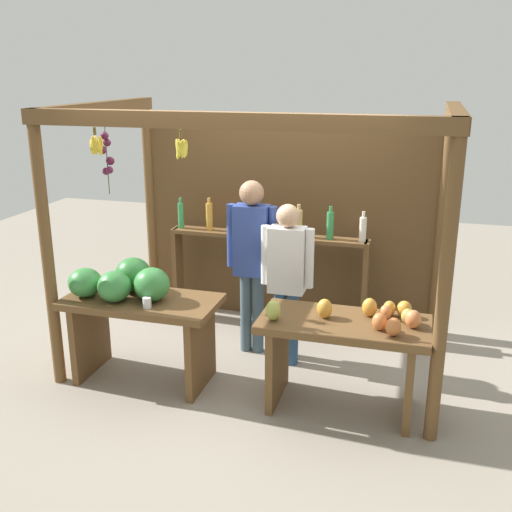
# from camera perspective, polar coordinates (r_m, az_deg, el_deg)

# --- Properties ---
(ground_plane) EXTENTS (12.00, 12.00, 0.00)m
(ground_plane) POSITION_cam_1_polar(r_m,az_deg,el_deg) (5.86, 0.53, -9.33)
(ground_plane) COLOR gray
(ground_plane) RESTS_ON ground
(market_stall) EXTENTS (3.26, 2.06, 2.34)m
(market_stall) POSITION_cam_1_polar(r_m,az_deg,el_deg) (5.82, 1.69, 4.74)
(market_stall) COLOR brown
(market_stall) RESTS_ON ground
(fruit_counter_left) EXTENTS (1.32, 0.69, 1.06)m
(fruit_counter_left) POSITION_cam_1_polar(r_m,az_deg,el_deg) (5.27, -11.53, -4.29)
(fruit_counter_left) COLOR brown
(fruit_counter_left) RESTS_ON ground
(fruit_counter_right) EXTENTS (1.32, 0.64, 0.92)m
(fruit_counter_right) POSITION_cam_1_polar(r_m,az_deg,el_deg) (4.81, 8.57, -8.00)
(fruit_counter_right) COLOR brown
(fruit_counter_right) RESTS_ON ground
(bottle_shelf_unit) EXTENTS (2.09, 0.22, 1.35)m
(bottle_shelf_unit) POSITION_cam_1_polar(r_m,az_deg,el_deg) (6.25, 1.17, 0.39)
(bottle_shelf_unit) COLOR brown
(bottle_shelf_unit) RESTS_ON ground
(vendor_man) EXTENTS (0.48, 0.23, 1.67)m
(vendor_man) POSITION_cam_1_polar(r_m,az_deg,el_deg) (5.57, -0.41, 0.44)
(vendor_man) COLOR #435865
(vendor_man) RESTS_ON ground
(vendor_woman) EXTENTS (0.48, 0.20, 1.51)m
(vendor_woman) POSITION_cam_1_polar(r_m,az_deg,el_deg) (5.37, 2.95, -1.48)
(vendor_woman) COLOR navy
(vendor_woman) RESTS_ON ground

